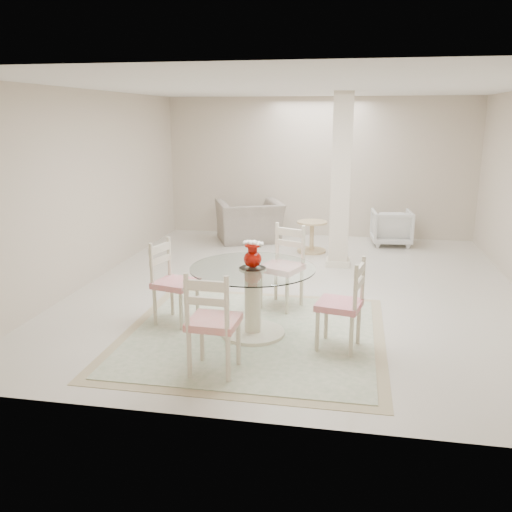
% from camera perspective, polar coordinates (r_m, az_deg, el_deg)
% --- Properties ---
extents(ground, '(7.00, 7.00, 0.00)m').
position_cam_1_polar(ground, '(7.64, 4.49, -3.34)').
color(ground, beige).
rests_on(ground, ground).
extents(room_shell, '(6.02, 7.02, 2.71)m').
position_cam_1_polar(room_shell, '(7.29, 4.78, 10.68)').
color(room_shell, beige).
rests_on(room_shell, ground).
extents(column, '(0.30, 0.30, 2.70)m').
position_cam_1_polar(column, '(8.60, 8.93, 7.76)').
color(column, beige).
rests_on(column, ground).
extents(area_rug, '(2.86, 2.86, 0.02)m').
position_cam_1_polar(area_rug, '(6.02, -0.35, -8.25)').
color(area_rug, tan).
rests_on(area_rug, ground).
extents(dining_table, '(1.34, 1.34, 0.77)m').
position_cam_1_polar(dining_table, '(5.88, -0.35, -4.78)').
color(dining_table, beige).
rests_on(dining_table, ground).
extents(red_vase, '(0.22, 0.19, 0.29)m').
position_cam_1_polar(red_vase, '(5.74, -0.35, 0.13)').
color(red_vase, '#A60E05').
rests_on(red_vase, dining_table).
extents(dining_chair_east, '(0.50, 0.50, 1.06)m').
position_cam_1_polar(dining_chair_east, '(5.55, 9.47, -4.40)').
color(dining_chair_east, beige).
rests_on(dining_chair_east, ground).
extents(dining_chair_north, '(0.59, 0.59, 1.14)m').
position_cam_1_polar(dining_chair_north, '(6.74, 3.03, -0.45)').
color(dining_chair_north, beige).
rests_on(dining_chair_north, ground).
extents(dining_chair_west, '(0.52, 0.52, 1.07)m').
position_cam_1_polar(dining_chair_west, '(6.27, -9.01, -2.09)').
color(dining_chair_west, beige).
rests_on(dining_chair_west, ground).
extents(dining_chair_south, '(0.47, 0.47, 1.12)m').
position_cam_1_polar(dining_chair_south, '(4.94, -4.72, -6.30)').
color(dining_chair_south, beige).
rests_on(dining_chair_south, ground).
extents(recliner_taupe, '(1.48, 1.40, 0.77)m').
position_cam_1_polar(recliner_taupe, '(10.36, -0.70, 3.66)').
color(recliner_taupe, '#A09684').
rests_on(recliner_taupe, ground).
extents(armchair_white, '(0.76, 0.78, 0.66)m').
position_cam_1_polar(armchair_white, '(10.39, 14.06, 2.95)').
color(armchair_white, silver).
rests_on(armchair_white, ground).
extents(side_table, '(0.53, 0.53, 0.55)m').
position_cam_1_polar(side_table, '(9.59, 5.89, 1.91)').
color(side_table, tan).
rests_on(side_table, ground).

